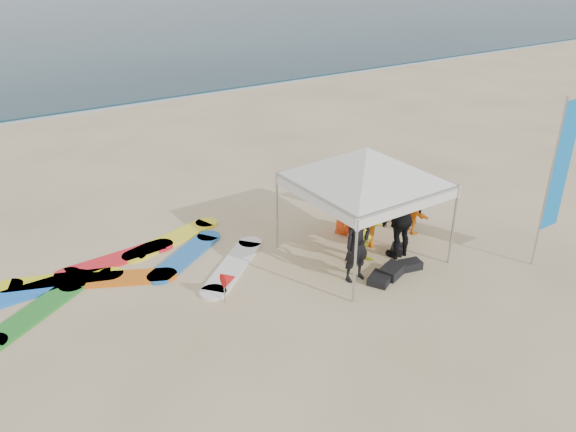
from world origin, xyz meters
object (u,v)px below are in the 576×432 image
Objects in this scene: person_black_a at (357,244)px; person_orange_b at (347,201)px; marker_pennant at (229,279)px; person_yellow at (366,230)px; person_seated at (412,214)px; surfboard_spread at (123,271)px; person_black_b at (402,218)px; canopy_tent at (367,148)px; person_orange_a at (369,213)px; feather_flag at (560,168)px.

person_black_a is 1.03× the size of person_orange_b.
person_orange_b reaches higher than marker_pennant.
person_yellow reaches higher than marker_pennant.
surfboard_spread is (-6.43, 2.05, -0.45)m from person_seated.
person_black_a reaches higher than surfboard_spread.
surfboard_spread is at bearing -27.57° from person_black_b.
canopy_tent is at bearing -25.24° from surfboard_spread.
person_orange_a is 0.90× the size of person_black_b.
person_seated is (2.50, 0.89, -0.34)m from person_black_a.
person_seated is 3.36m from feather_flag.
person_orange_b reaches higher than surfboard_spread.
surfboard_spread is (-5.07, 1.98, -0.81)m from person_orange_a.
person_orange_b is 2.51× the size of marker_pennant.
person_seated is 6.76m from surfboard_spread.
marker_pennant is 2.63m from surfboard_spread.
person_black_b is 0.51× the size of feather_flag.
person_black_a reaches higher than person_orange_b.
person_black_a is 0.74m from person_yellow.
person_black_b is at bearing 129.39° from person_seated.
canopy_tent is (-1.74, -0.17, 2.02)m from person_seated.
canopy_tent reaches higher than surfboard_spread.
person_seated is at bearing -147.77° from person_black_b.
person_black_b reaches higher than person_orange_b.
person_black_b is 1.18× the size of person_orange_b.
person_black_b is at bearing -10.22° from person_yellow.
person_orange_b is at bearing 15.51° from marker_pennant.
person_black_a is at bearing 7.47° from person_black_b.
person_black_b is (1.44, 0.20, 0.12)m from person_black_a.
canopy_tent is 3.86m from marker_pennant.
canopy_tent is (-0.67, 0.52, 1.56)m from person_black_b.
person_orange_b is at bearing 71.19° from person_yellow.
feather_flag reaches higher than person_black_a.
person_black_b is at bearing 141.86° from feather_flag.
person_orange_b is 5.31m from surfboard_spread.
person_orange_a is at bearing -68.94° from person_black_b.
feather_flag is (1.35, -2.58, 1.69)m from person_seated.
person_seated is at bearing -17.65° from surfboard_spread.
person_orange_a is 1.72m from canopy_tent.
marker_pennant is at bearing 178.52° from person_yellow.
person_seated is at bearing -161.08° from person_orange_a.
person_orange_a is at bearing 31.47° from canopy_tent.
person_orange_a is 1.75× the size of person_seated.
marker_pennant is at bearing 179.53° from canopy_tent.
surfboard_spread is (-1.39, 2.19, -0.46)m from marker_pennant.
person_seated is 0.16× the size of surfboard_spread.
person_orange_b is 0.44× the size of feather_flag.
feather_flag reaches higher than marker_pennant.
person_orange_b is 0.42× the size of canopy_tent.
person_orange_a is 0.28× the size of surfboard_spread.
person_black_a is at bearing 156.30° from feather_flag.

